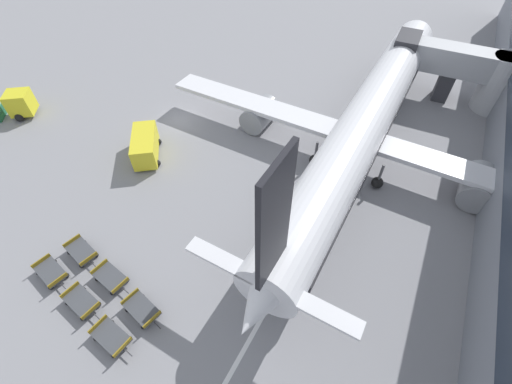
# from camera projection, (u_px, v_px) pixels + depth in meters

# --- Properties ---
(ground_plane) EXTENTS (500.00, 500.00, 0.00)m
(ground_plane) POSITION_uv_depth(u_px,v_px,m) (181.00, 120.00, 37.72)
(ground_plane) COLOR gray
(jet_bridge) EXTENTS (14.01, 4.49, 6.29)m
(jet_bridge) POSITION_uv_depth(u_px,v_px,m) (467.00, 71.00, 37.48)
(jet_bridge) COLOR #B2B5BA
(jet_bridge) RESTS_ON ground_plane
(airplane) EXTENTS (40.20, 44.02, 13.84)m
(airplane) POSITION_uv_depth(u_px,v_px,m) (364.00, 125.00, 31.24)
(airplane) COLOR white
(airplane) RESTS_ON ground_plane
(service_van) EXTENTS (4.64, 5.23, 2.39)m
(service_van) POSITION_uv_depth(u_px,v_px,m) (145.00, 146.00, 32.77)
(service_van) COLOR yellow
(service_van) RESTS_ON ground_plane
(baggage_dolly_row_near_col_a) EXTENTS (3.29, 1.91, 0.92)m
(baggage_dolly_row_near_col_a) POSITION_uv_depth(u_px,v_px,m) (51.00, 272.00, 24.62)
(baggage_dolly_row_near_col_a) COLOR #424449
(baggage_dolly_row_near_col_a) RESTS_ON ground_plane
(baggage_dolly_row_near_col_b) EXTENTS (3.28, 1.83, 0.92)m
(baggage_dolly_row_near_col_b) POSITION_uv_depth(u_px,v_px,m) (82.00, 302.00, 23.13)
(baggage_dolly_row_near_col_b) COLOR #424449
(baggage_dolly_row_near_col_b) RESTS_ON ground_plane
(baggage_dolly_row_near_col_c) EXTENTS (3.28, 1.79, 0.92)m
(baggage_dolly_row_near_col_c) POSITION_uv_depth(u_px,v_px,m) (111.00, 337.00, 21.58)
(baggage_dolly_row_near_col_c) COLOR #424449
(baggage_dolly_row_near_col_c) RESTS_ON ground_plane
(baggage_dolly_row_mid_a_col_a) EXTENTS (3.29, 1.96, 0.92)m
(baggage_dolly_row_mid_a_col_a) POSITION_uv_depth(u_px,v_px,m) (81.00, 252.00, 25.79)
(baggage_dolly_row_mid_a_col_a) COLOR #424449
(baggage_dolly_row_mid_a_col_a) RESTS_ON ground_plane
(baggage_dolly_row_mid_a_col_b) EXTENTS (3.28, 1.83, 0.92)m
(baggage_dolly_row_mid_a_col_b) POSITION_uv_depth(u_px,v_px,m) (111.00, 278.00, 24.34)
(baggage_dolly_row_mid_a_col_b) COLOR #424449
(baggage_dolly_row_mid_a_col_b) RESTS_ON ground_plane
(baggage_dolly_row_mid_a_col_c) EXTENTS (3.29, 1.94, 0.92)m
(baggage_dolly_row_mid_a_col_c) POSITION_uv_depth(u_px,v_px,m) (142.00, 309.00, 22.78)
(baggage_dolly_row_mid_a_col_c) COLOR #424449
(baggage_dolly_row_mid_a_col_c) RESTS_ON ground_plane
(stand_guidance_stripe) EXTENTS (1.34, 28.76, 0.01)m
(stand_guidance_stripe) POSITION_uv_depth(u_px,v_px,m) (318.00, 218.00, 28.52)
(stand_guidance_stripe) COLOR white
(stand_guidance_stripe) RESTS_ON ground_plane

